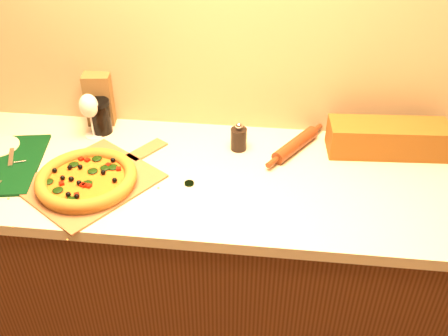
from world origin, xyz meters
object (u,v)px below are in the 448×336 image
at_px(pizza_peel, 94,179).
at_px(pepper_grinder, 239,138).
at_px(wine_glass, 89,107).
at_px(pizza, 87,179).
at_px(rolling_pin, 295,145).
at_px(dark_jar, 100,116).
at_px(cutting_board, 1,165).

distance_m(pizza_peel, pepper_grinder, 0.53).
xyz_separation_m(pepper_grinder, wine_glass, (-0.56, 0.03, 0.08)).
distance_m(pizza_peel, pizza, 0.04).
height_order(rolling_pin, dark_jar, dark_jar).
height_order(pizza, cutting_board, pizza).
xyz_separation_m(pepper_grinder, rolling_pin, (0.21, 0.01, -0.02)).
xyz_separation_m(pizza_peel, wine_glass, (-0.09, 0.28, 0.12)).
bearing_deg(dark_jar, pepper_grinder, -6.44).
xyz_separation_m(cutting_board, dark_jar, (0.28, 0.27, 0.06)).
height_order(pizza_peel, cutting_board, cutting_board).
bearing_deg(pepper_grinder, pizza, -149.39).
bearing_deg(dark_jar, rolling_pin, -3.54).
distance_m(pepper_grinder, rolling_pin, 0.21).
bearing_deg(dark_jar, pizza, -80.14).
height_order(pizza, pepper_grinder, pepper_grinder).
bearing_deg(wine_glass, pizza, -74.97).
bearing_deg(pepper_grinder, cutting_board, -166.00).
bearing_deg(pizza_peel, pepper_grinder, 62.62).
bearing_deg(pizza_peel, dark_jar, 137.07).
bearing_deg(cutting_board, pizza, -23.26).
xyz_separation_m(pizza_peel, rolling_pin, (0.68, 0.26, 0.02)).
bearing_deg(pizza, rolling_pin, 23.45).
bearing_deg(cutting_board, wine_glass, 31.16).
relative_size(pizza, dark_jar, 2.47).
xyz_separation_m(pizza, pepper_grinder, (0.48, 0.28, 0.02)).
bearing_deg(dark_jar, wine_glass, -123.56).
distance_m(pepper_grinder, dark_jar, 0.54).
relative_size(pepper_grinder, wine_glass, 0.63).
bearing_deg(wine_glass, cutting_board, -138.45).
relative_size(cutting_board, pepper_grinder, 3.64).
xyz_separation_m(cutting_board, wine_glass, (0.26, 0.23, 0.12)).
height_order(cutting_board, rolling_pin, rolling_pin).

